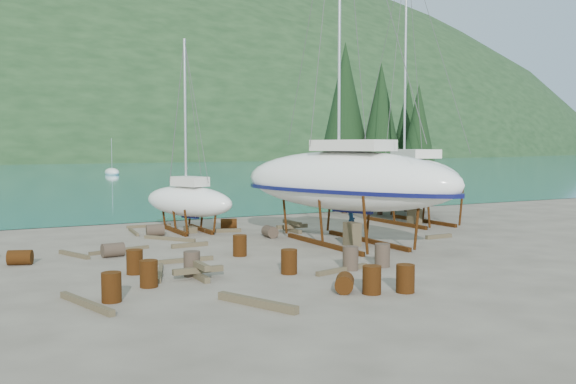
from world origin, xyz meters
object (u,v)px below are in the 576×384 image
large_sailboat_near (346,180)px  worker (351,221)px  small_sailboat_shore (188,200)px  large_sailboat_far (410,178)px

large_sailboat_near → worker: (1.50, 1.80, -2.16)m
small_sailboat_shore → worker: bearing=-62.9°
large_sailboat_near → small_sailboat_shore: 9.12m
large_sailboat_near → large_sailboat_far: 9.19m
large_sailboat_near → large_sailboat_far: bearing=12.2°
worker → large_sailboat_near: bearing=154.4°
large_sailboat_far → small_sailboat_shore: 13.01m
large_sailboat_near → large_sailboat_far: (7.70, 5.01, -0.32)m
large_sailboat_near → worker: size_ratio=11.11×
large_sailboat_far → worker: bearing=-141.8°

